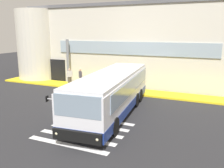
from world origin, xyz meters
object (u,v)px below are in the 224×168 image
at_px(bus_main_foreground, 112,94).
at_px(safety_bollard_yellow, 93,87).
at_px(entry_support_column, 68,61).
at_px(passenger_near_column, 70,76).
at_px(passenger_by_doorway, 80,76).

bearing_deg(bus_main_foreground, safety_bollard_yellow, 130.01).
bearing_deg(entry_support_column, safety_bollard_yellow, -25.45).
distance_m(passenger_near_column, passenger_by_doorway, 1.13).
bearing_deg(passenger_near_column, passenger_by_doorway, 8.23).
relative_size(bus_main_foreground, passenger_by_doorway, 6.31).
bearing_deg(passenger_by_doorway, safety_bollard_yellow, -27.64).
distance_m(passenger_near_column, safety_bollard_yellow, 3.16).
bearing_deg(entry_support_column, passenger_near_column, -50.86).
bearing_deg(entry_support_column, passenger_by_doorway, -23.24).
distance_m(entry_support_column, passenger_by_doorway, 2.44).
height_order(entry_support_column, bus_main_foreground, entry_support_column).
xyz_separation_m(entry_support_column, bus_main_foreground, (7.66, -6.42, -1.02)).
xyz_separation_m(entry_support_column, passenger_by_doorway, (1.91, -0.82, -1.27)).
bearing_deg(safety_bollard_yellow, bus_main_foreground, -49.99).
relative_size(entry_support_column, passenger_near_column, 2.63).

